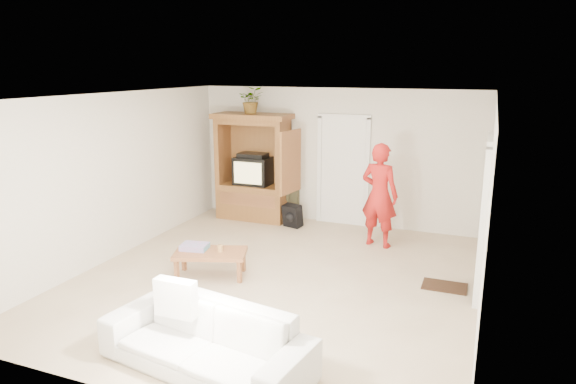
% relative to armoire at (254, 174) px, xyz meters
% --- Properties ---
extents(floor, '(6.00, 6.00, 0.00)m').
position_rel_armoire_xyz_m(floor, '(1.58, -2.66, -0.91)').
color(floor, tan).
rests_on(floor, ground).
extents(ceiling, '(6.00, 6.00, 0.00)m').
position_rel_armoire_xyz_m(ceiling, '(1.58, -2.66, 1.69)').
color(ceiling, white).
rests_on(ceiling, floor).
extents(wall_back, '(5.50, 0.00, 5.50)m').
position_rel_armoire_xyz_m(wall_back, '(1.58, 0.34, 0.39)').
color(wall_back, silver).
rests_on(wall_back, floor).
extents(wall_front, '(5.50, 0.00, 5.50)m').
position_rel_armoire_xyz_m(wall_front, '(1.58, -5.66, 0.39)').
color(wall_front, silver).
rests_on(wall_front, floor).
extents(wall_left, '(0.00, 6.00, 6.00)m').
position_rel_armoire_xyz_m(wall_left, '(-1.17, -2.66, 0.39)').
color(wall_left, silver).
rests_on(wall_left, floor).
extents(wall_right, '(0.00, 6.00, 6.00)m').
position_rel_armoire_xyz_m(wall_right, '(4.33, -2.66, 0.39)').
color(wall_right, silver).
rests_on(wall_right, floor).
extents(armoire, '(1.82, 1.14, 2.10)m').
position_rel_armoire_xyz_m(armoire, '(0.00, 0.00, 0.00)').
color(armoire, brown).
rests_on(armoire, floor).
extents(door_back, '(0.85, 0.05, 2.04)m').
position_rel_armoire_xyz_m(door_back, '(1.73, 0.31, 0.11)').
color(door_back, white).
rests_on(door_back, floor).
extents(doorway_right, '(0.05, 0.90, 2.04)m').
position_rel_armoire_xyz_m(doorway_right, '(4.30, -2.06, 0.11)').
color(doorway_right, black).
rests_on(doorway_right, floor).
extents(framed_picture, '(0.03, 0.60, 0.48)m').
position_rel_armoire_xyz_m(framed_picture, '(4.31, -0.76, 0.69)').
color(framed_picture, black).
rests_on(framed_picture, wall_right).
extents(doormat, '(0.60, 0.40, 0.02)m').
position_rel_armoire_xyz_m(doormat, '(3.88, -2.06, -0.90)').
color(doormat, '#382316').
rests_on(doormat, floor).
extents(plant, '(0.59, 0.56, 0.51)m').
position_rel_armoire_xyz_m(plant, '(-0.02, -0.03, 1.45)').
color(plant, '#4C7238').
rests_on(plant, armoire).
extents(man, '(0.72, 0.56, 1.77)m').
position_rel_armoire_xyz_m(man, '(2.64, -0.70, -0.02)').
color(man, '#B11A17').
rests_on(man, floor).
extents(sofa, '(2.31, 1.20, 0.64)m').
position_rel_armoire_xyz_m(sofa, '(1.81, -5.01, -0.59)').
color(sofa, silver).
rests_on(sofa, floor).
extents(coffee_table, '(1.15, 0.86, 0.38)m').
position_rel_armoire_xyz_m(coffee_table, '(0.66, -2.92, -0.58)').
color(coffee_table, '#A06037').
rests_on(coffee_table, floor).
extents(towel, '(0.42, 0.34, 0.08)m').
position_rel_armoire_xyz_m(towel, '(0.40, -2.92, -0.49)').
color(towel, '#E34BA0').
rests_on(towel, coffee_table).
extents(candle, '(0.08, 0.08, 0.10)m').
position_rel_armoire_xyz_m(candle, '(0.80, -2.88, -0.48)').
color(candle, tan).
rests_on(candle, coffee_table).
extents(backpack_black, '(0.38, 0.29, 0.42)m').
position_rel_armoire_xyz_m(backpack_black, '(0.92, -0.27, -0.70)').
color(backpack_black, black).
rests_on(backpack_black, floor).
extents(backpack_olive, '(0.38, 0.31, 0.66)m').
position_rel_armoire_xyz_m(backpack_olive, '(0.68, 0.19, -0.58)').
color(backpack_olive, '#47442B').
rests_on(backpack_olive, floor).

